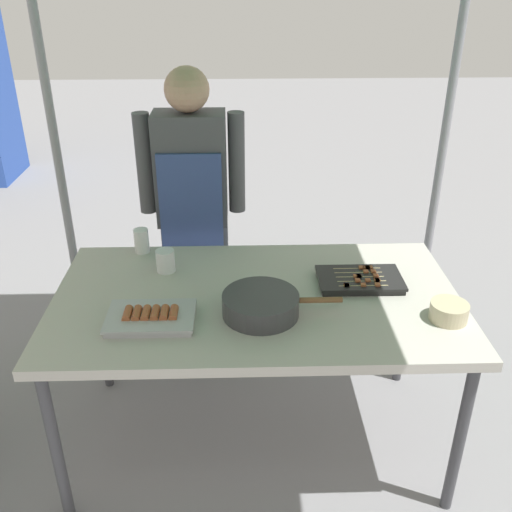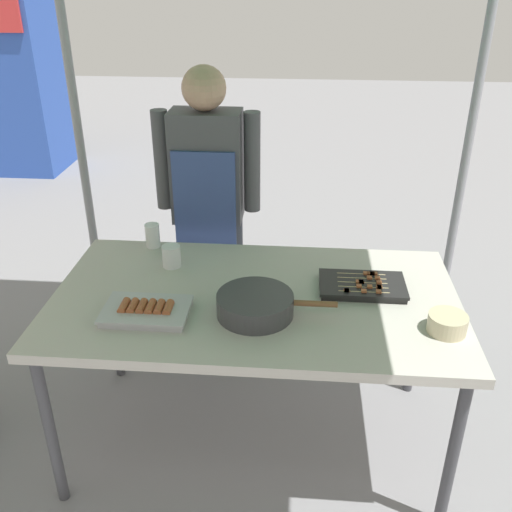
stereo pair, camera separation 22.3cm
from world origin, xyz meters
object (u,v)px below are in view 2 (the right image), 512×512
object	(u,v)px
condiment_bowl	(447,324)
neighbor_stall_left	(6,72)
tray_grilled_sausages	(146,311)
stall_table	(255,307)
drink_cup_near_edge	(171,256)
tray_meat_skewers	(362,286)
vendor_woman	(208,195)
cooking_wok	(256,304)
drink_cup_by_wok	(153,236)

from	to	relation	value
condiment_bowl	neighbor_stall_left	xyz separation A→B (m)	(-3.45, 3.82, 0.19)
tray_grilled_sausages	condiment_bowl	size ratio (longest dim) A/B	2.30
stall_table	drink_cup_near_edge	size ratio (longest dim) A/B	16.69
tray_meat_skewers	drink_cup_near_edge	xyz separation A→B (m)	(-0.80, 0.13, 0.03)
condiment_bowl	drink_cup_near_edge	bearing A→B (deg)	159.33
tray_meat_skewers	drink_cup_near_edge	distance (m)	0.82
vendor_woman	neighbor_stall_left	size ratio (longest dim) A/B	0.78
stall_table	cooking_wok	bearing A→B (deg)	-84.12
tray_grilled_sausages	drink_cup_near_edge	bearing A→B (deg)	88.26
drink_cup_near_edge	vendor_woman	bearing A→B (deg)	80.19
cooking_wok	drink_cup_near_edge	bearing A→B (deg)	138.25
tray_grilled_sausages	neighbor_stall_left	size ratio (longest dim) A/B	0.17
stall_table	condiment_bowl	size ratio (longest dim) A/B	11.51
drink_cup_near_edge	vendor_woman	size ratio (longest dim) A/B	0.06
tray_grilled_sausages	drink_cup_by_wok	bearing A→B (deg)	101.40
tray_grilled_sausages	vendor_woman	xyz separation A→B (m)	(0.10, 0.88, 0.12)
cooking_wok	drink_cup_near_edge	world-z (taller)	drink_cup_near_edge
stall_table	tray_grilled_sausages	size ratio (longest dim) A/B	5.00
tray_meat_skewers	cooking_wok	world-z (taller)	cooking_wok
tray_meat_skewers	vendor_woman	xyz separation A→B (m)	(-0.72, 0.63, 0.12)
tray_meat_skewers	cooking_wok	size ratio (longest dim) A/B	0.77
tray_grilled_sausages	cooking_wok	size ratio (longest dim) A/B	0.72
drink_cup_near_edge	drink_cup_by_wok	bearing A→B (deg)	124.87
stall_table	tray_grilled_sausages	bearing A→B (deg)	-156.01
drink_cup_by_wok	tray_meat_skewers	bearing A→B (deg)	-18.77
stall_table	vendor_woman	world-z (taller)	vendor_woman
drink_cup_by_wok	vendor_woman	distance (m)	0.38
cooking_wok	condiment_bowl	world-z (taller)	cooking_wok
condiment_bowl	vendor_woman	size ratio (longest dim) A/B	0.09
stall_table	vendor_woman	distance (m)	0.79
tray_meat_skewers	neighbor_stall_left	world-z (taller)	neighbor_stall_left
stall_table	neighbor_stall_left	distance (m)	4.56
tray_meat_skewers	drink_cup_near_edge	size ratio (longest dim) A/B	3.57
condiment_bowl	stall_table	bearing A→B (deg)	164.77
drink_cup_near_edge	drink_cup_by_wok	size ratio (longest dim) A/B	0.87
tray_meat_skewers	cooking_wok	distance (m)	0.47
tray_grilled_sausages	vendor_woman	world-z (taller)	vendor_woman
stall_table	condiment_bowl	world-z (taller)	condiment_bowl
stall_table	neighbor_stall_left	world-z (taller)	neighbor_stall_left
tray_grilled_sausages	condiment_bowl	xyz separation A→B (m)	(1.09, -0.02, 0.01)
condiment_bowl	drink_cup_by_wok	xyz separation A→B (m)	(-1.21, 0.59, 0.02)
drink_cup_by_wok	neighbor_stall_left	xyz separation A→B (m)	(-2.24, 3.23, 0.17)
drink_cup_by_wok	vendor_woman	world-z (taller)	vendor_woman
tray_meat_skewers	drink_cup_near_edge	bearing A→B (deg)	170.54
cooking_wok	vendor_woman	size ratio (longest dim) A/B	0.29
vendor_woman	neighbor_stall_left	bearing A→B (deg)	-49.97
tray_meat_skewers	condiment_bowl	world-z (taller)	condiment_bowl
cooking_wok	neighbor_stall_left	world-z (taller)	neighbor_stall_left
tray_grilled_sausages	tray_meat_skewers	xyz separation A→B (m)	(0.82, 0.26, -0.00)
neighbor_stall_left	condiment_bowl	bearing A→B (deg)	-47.94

